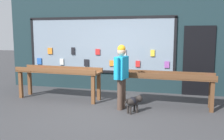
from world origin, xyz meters
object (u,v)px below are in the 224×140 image
(display_table_left, at_px, (59,74))
(display_table_right, at_px, (165,79))
(person_browsing, at_px, (121,72))
(small_dog, at_px, (134,101))

(display_table_left, xyz_separation_m, display_table_right, (2.96, -0.00, -0.03))
(display_table_right, xyz_separation_m, person_browsing, (-1.02, -0.52, 0.22))
(display_table_left, relative_size, display_table_right, 1.00)
(display_table_right, distance_m, small_dog, 1.10)
(display_table_right, bearing_deg, person_browsing, -153.06)
(small_dog, bearing_deg, display_table_left, 110.50)
(display_table_right, xyz_separation_m, small_dog, (-0.67, -0.76, -0.42))
(display_table_left, relative_size, small_dog, 5.57)
(person_browsing, distance_m, small_dog, 0.77)
(person_browsing, relative_size, small_dog, 3.57)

